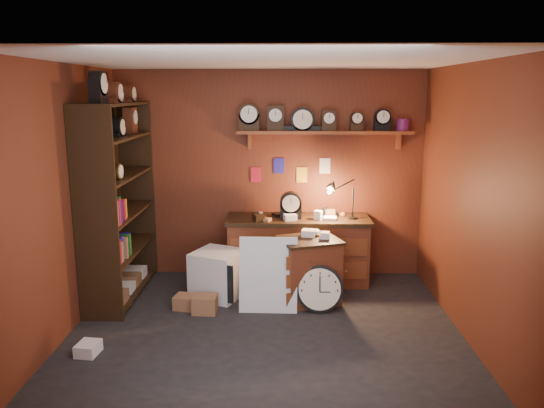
{
  "coord_description": "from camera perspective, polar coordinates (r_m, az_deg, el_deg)",
  "views": [
    {
      "loc": [
        0.16,
        -5.09,
        2.41
      ],
      "look_at": [
        0.06,
        0.35,
        1.26
      ],
      "focal_mm": 35.0,
      "sensor_mm": 36.0,
      "label": 1
    }
  ],
  "objects": [
    {
      "name": "mini_fridge",
      "position": [
        6.42,
        -5.8,
        -7.52
      ],
      "size": [
        0.71,
        0.73,
        0.56
      ],
      "rotation": [
        0.0,
        0.0,
        -0.41
      ],
      "color": "silver",
      "rests_on": "ground"
    },
    {
      "name": "floor_box_c",
      "position": [
        6.05,
        -7.23,
        -10.63
      ],
      "size": [
        0.27,
        0.23,
        0.2
      ],
      "primitive_type": "cube",
      "rotation": [
        0.0,
        0.0,
        -0.05
      ],
      "color": "#92623F",
      "rests_on": "ground"
    },
    {
      "name": "low_cabinet",
      "position": [
        6.22,
        4.01,
        -6.84
      ],
      "size": [
        0.81,
        0.74,
        0.85
      ],
      "rotation": [
        0.0,
        0.0,
        0.32
      ],
      "color": "brown",
      "rests_on": "ground"
    },
    {
      "name": "workbench",
      "position": [
        6.85,
        2.82,
        -4.54
      ],
      "size": [
        1.82,
        0.66,
        1.36
      ],
      "color": "brown",
      "rests_on": "ground"
    },
    {
      "name": "room_shell",
      "position": [
        5.24,
        -0.23,
        4.35
      ],
      "size": [
        4.02,
        3.62,
        2.71
      ],
      "color": "maroon",
      "rests_on": "ground"
    },
    {
      "name": "floor_box_b",
      "position": [
        5.43,
        -19.17,
        -14.48
      ],
      "size": [
        0.21,
        0.25,
        0.11
      ],
      "primitive_type": "cube",
      "rotation": [
        0.0,
        0.0,
        -0.12
      ],
      "color": "white",
      "rests_on": "ground"
    },
    {
      "name": "floor",
      "position": [
        5.63,
        -0.71,
        -13.43
      ],
      "size": [
        4.0,
        4.0,
        0.0
      ],
      "primitive_type": "plane",
      "color": "black",
      "rests_on": "ground"
    },
    {
      "name": "white_panel",
      "position": [
        6.11,
        -0.4,
        -11.34
      ],
      "size": [
        0.65,
        0.2,
        0.86
      ],
      "primitive_type": "cube",
      "rotation": [
        -0.17,
        0.0,
        -0.03
      ],
      "color": "silver",
      "rests_on": "ground"
    },
    {
      "name": "big_round_clock",
      "position": [
        6.01,
        5.13,
        -9.1
      ],
      "size": [
        0.53,
        0.17,
        0.53
      ],
      "color": "black",
      "rests_on": "ground"
    },
    {
      "name": "floor_box_a",
      "position": [
        6.2,
        -9.22,
        -10.36
      ],
      "size": [
        0.29,
        0.26,
        0.16
      ],
      "primitive_type": "cube",
      "rotation": [
        0.0,
        0.0,
        -0.19
      ],
      "color": "#92623F",
      "rests_on": "ground"
    },
    {
      "name": "shelving_unit",
      "position": [
        6.48,
        -16.51,
        1.13
      ],
      "size": [
        0.47,
        1.6,
        2.58
      ],
      "color": "black",
      "rests_on": "ground"
    }
  ]
}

